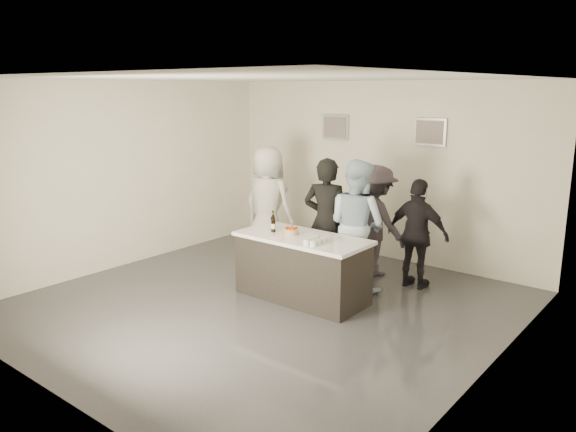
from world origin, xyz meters
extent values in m
plane|color=#3D3D42|center=(0.00, 0.00, 0.00)|extent=(6.00, 6.00, 0.00)
plane|color=white|center=(0.00, 0.00, 3.00)|extent=(6.00, 6.00, 0.00)
cube|color=silver|center=(0.00, 3.00, 1.50)|extent=(6.00, 0.04, 3.00)
cube|color=silver|center=(0.00, -3.00, 1.50)|extent=(6.00, 0.04, 3.00)
cube|color=silver|center=(-3.00, 0.00, 1.50)|extent=(0.04, 6.00, 3.00)
cube|color=silver|center=(3.00, 0.00, 1.50)|extent=(0.04, 6.00, 3.00)
cube|color=#B2B2B7|center=(-0.90, 2.97, 2.20)|extent=(0.54, 0.04, 0.44)
cube|color=#B2B2B7|center=(0.90, 2.97, 2.20)|extent=(0.54, 0.04, 0.44)
cube|color=white|center=(0.25, 0.50, 0.45)|extent=(1.86, 0.86, 0.90)
cylinder|color=orange|center=(0.07, 0.49, 0.94)|extent=(0.20, 0.20, 0.07)
cylinder|color=black|center=(-0.36, 0.59, 1.03)|extent=(0.07, 0.07, 0.26)
cylinder|color=black|center=(-0.22, 0.44, 1.03)|extent=(0.07, 0.07, 0.26)
cube|color=orange|center=(0.61, 0.35, 0.94)|extent=(0.19, 0.40, 0.08)
cube|color=pink|center=(0.01, 0.24, 0.90)|extent=(0.24, 0.08, 0.01)
imported|color=black|center=(0.15, 1.22, 0.95)|extent=(0.80, 0.65, 1.90)
imported|color=silver|center=(0.59, 1.36, 0.95)|extent=(1.04, 0.87, 1.90)
imported|color=silver|center=(-1.33, 1.62, 0.97)|extent=(0.97, 0.64, 1.94)
imported|color=black|center=(1.27, 1.92, 0.81)|extent=(0.95, 0.40, 1.62)
imported|color=#373039|center=(0.49, 2.07, 0.87)|extent=(1.25, 0.91, 1.73)
camera|label=1|loc=(4.74, -5.40, 2.89)|focal=35.00mm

